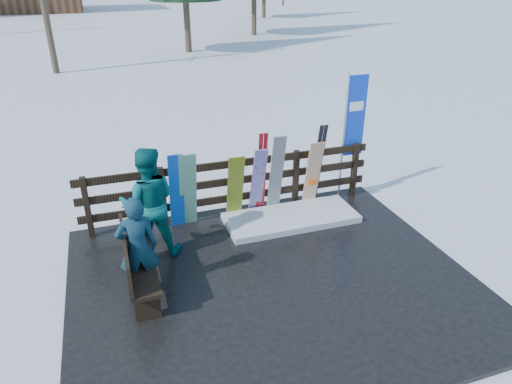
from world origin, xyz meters
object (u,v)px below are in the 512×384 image
object	(u,v)px
snowboard_0	(177,192)
bench	(135,264)
snowboard_4	(276,175)
snowboard_2	(235,188)
snowboard_1	(188,190)
snowboard_5	(313,175)
person_front	(138,248)
person_back	(149,203)
snowboard_3	(258,182)
rental_flag	(353,121)

from	to	relation	value
snowboard_0	bench	bearing A→B (deg)	-118.11
snowboard_4	snowboard_2	bearing A→B (deg)	180.00
snowboard_1	snowboard_2	bearing A→B (deg)	0.00
snowboard_0	snowboard_4	distance (m)	1.88
snowboard_5	person_front	xyz separation A→B (m)	(-3.46, -1.67, 0.08)
snowboard_4	person_back	bearing A→B (deg)	-165.08
snowboard_0	snowboard_3	size ratio (longest dim) A/B	1.03
snowboard_2	snowboard_3	world-z (taller)	snowboard_3
snowboard_5	snowboard_1	bearing A→B (deg)	-180.00
snowboard_1	snowboard_2	world-z (taller)	snowboard_1
snowboard_1	person_back	world-z (taller)	person_back
bench	snowboard_4	world-z (taller)	snowboard_4
person_back	snowboard_4	bearing A→B (deg)	-157.26
snowboard_2	snowboard_3	xyz separation A→B (m)	(0.44, 0.00, 0.05)
snowboard_0	person_back	bearing A→B (deg)	-130.02
snowboard_4	snowboard_5	world-z (taller)	snowboard_4
snowboard_0	person_back	distance (m)	0.86
person_front	snowboard_4	bearing A→B (deg)	-148.95
snowboard_0	snowboard_5	world-z (taller)	snowboard_0
bench	rental_flag	bearing A→B (deg)	23.49
snowboard_2	person_front	xyz separation A→B (m)	(-1.90, -1.67, 0.12)
snowboard_0	person_front	bearing A→B (deg)	-116.34
snowboard_2	person_back	bearing A→B (deg)	-158.24
snowboard_4	snowboard_0	bearing A→B (deg)	180.00
snowboard_3	snowboard_2	bearing A→B (deg)	180.00
person_back	bench	bearing A→B (deg)	79.00
snowboard_5	person_front	bearing A→B (deg)	-154.26
snowboard_1	snowboard_2	xyz separation A→B (m)	(0.87, 0.00, -0.08)
bench	snowboard_5	bearing A→B (deg)	25.28
snowboard_3	person_front	world-z (taller)	person_front
snowboard_1	person_back	bearing A→B (deg)	-139.19
snowboard_5	person_front	size ratio (longest dim) A/B	0.92
snowboard_2	person_front	world-z (taller)	person_front
bench	person_front	size ratio (longest dim) A/B	0.96
snowboard_4	snowboard_5	xyz separation A→B (m)	(0.76, 0.00, -0.10)
snowboard_2	snowboard_1	bearing A→B (deg)	180.00
person_back	snowboard_5	bearing A→B (deg)	-160.71
person_front	snowboard_1	bearing A→B (deg)	-122.35
bench	person_front	world-z (taller)	person_front
snowboard_0	rental_flag	bearing A→B (deg)	4.34
snowboard_5	person_front	world-z (taller)	person_front
snowboard_4	rental_flag	bearing A→B (deg)	9.11
bench	rental_flag	size ratio (longest dim) A/B	0.58
snowboard_0	snowboard_4	world-z (taller)	snowboard_4
bench	snowboard_5	world-z (taller)	snowboard_5
snowboard_0	snowboard_5	size ratio (longest dim) A/B	1.07
snowboard_2	snowboard_4	size ratio (longest dim) A/B	0.83
snowboard_1	snowboard_5	distance (m)	2.43
bench	rental_flag	xyz separation A→B (m)	(4.45, 1.93, 1.09)
snowboard_0	snowboard_5	distance (m)	2.63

